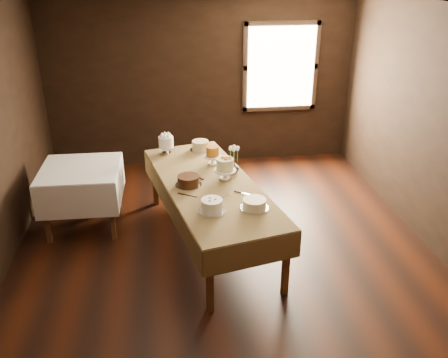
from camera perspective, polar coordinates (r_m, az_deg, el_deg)
floor at (r=5.69m, az=0.27°, el=-9.54°), size 5.00×6.00×0.01m
ceiling at (r=4.69m, az=0.34°, el=19.77°), size 5.00×6.00×0.01m
wall_back at (r=7.87m, az=-2.73°, el=11.68°), size 5.00×0.02×2.80m
wall_right at (r=5.89m, az=25.25°, el=4.50°), size 0.02×6.00×2.80m
window at (r=7.98m, az=6.87°, el=13.20°), size 1.10×0.05×1.30m
display_table at (r=5.63m, az=-1.73°, el=-1.09°), size 1.57×2.78×0.81m
side_table at (r=6.29m, az=-16.89°, el=0.46°), size 0.99×0.99×0.83m
cake_meringue at (r=6.46m, az=-6.97°, el=4.01°), size 0.27×0.27×0.25m
cake_speckled at (r=6.55m, az=-2.86°, el=4.00°), size 0.29×0.29×0.14m
cake_caramel at (r=6.09m, az=-1.37°, el=2.76°), size 0.22×0.22×0.25m
cake_chocolate at (r=5.54m, az=-4.30°, el=-0.23°), size 0.31×0.31×0.12m
cake_flowers at (r=5.67m, az=0.12°, el=1.12°), size 0.27×0.27×0.28m
cake_swirl at (r=4.96m, az=-1.47°, el=-3.28°), size 0.31×0.31×0.15m
cake_cream at (r=5.05m, az=3.68°, el=-3.04°), size 0.34×0.34×0.11m
cake_server_a at (r=5.30m, az=-0.03°, el=-2.06°), size 0.22×0.14×0.01m
cake_server_b at (r=5.35m, az=2.85°, el=-1.82°), size 0.21×0.16×0.01m
cake_server_c at (r=5.81m, az=-3.52°, el=0.43°), size 0.16×0.21×0.01m
cake_server_d at (r=5.97m, az=-0.19°, el=1.21°), size 0.07×0.24×0.01m
cake_server_e at (r=5.32m, az=-4.00°, el=-2.04°), size 0.22×0.15×0.01m
flower_vase at (r=5.86m, az=1.19°, el=1.43°), size 0.16×0.16×0.14m
flower_bouquet at (r=5.79m, az=1.21°, el=3.15°), size 0.14×0.14×0.20m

